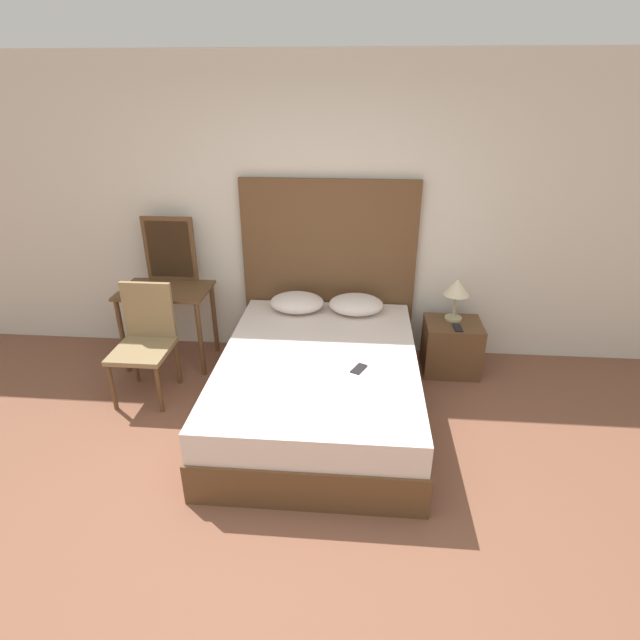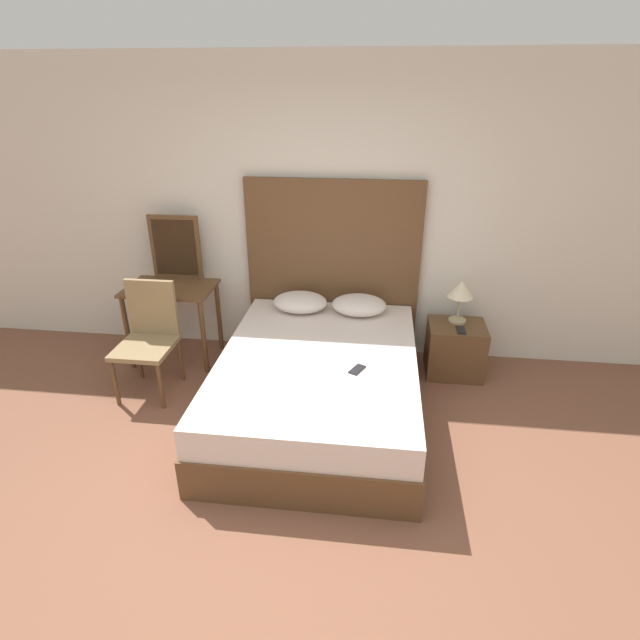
% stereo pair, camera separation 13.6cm
% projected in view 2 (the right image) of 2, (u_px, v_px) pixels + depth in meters
% --- Properties ---
extents(ground_plane, '(16.00, 16.00, 0.00)m').
position_uv_depth(ground_plane, '(273.00, 536.00, 2.96)').
color(ground_plane, brown).
extents(wall_back, '(10.00, 0.06, 2.70)m').
position_uv_depth(wall_back, '(322.00, 215.00, 4.56)').
color(wall_back, silver).
rests_on(wall_back, ground_plane).
extents(bed, '(1.54, 2.12, 0.53)m').
position_uv_depth(bed, '(318.00, 385.00, 3.97)').
color(bed, brown).
rests_on(bed, ground_plane).
extents(headboard, '(1.61, 0.05, 1.69)m').
position_uv_depth(headboard, '(333.00, 270.00, 4.69)').
color(headboard, brown).
rests_on(headboard, ground_plane).
extents(pillow_left, '(0.49, 0.38, 0.17)m').
position_uv_depth(pillow_left, '(300.00, 302.00, 4.58)').
color(pillow_left, silver).
rests_on(pillow_left, bed).
extents(pillow_right, '(0.49, 0.38, 0.17)m').
position_uv_depth(pillow_right, '(359.00, 305.00, 4.52)').
color(pillow_right, silver).
rests_on(pillow_right, bed).
extents(phone_on_bed, '(0.13, 0.17, 0.01)m').
position_uv_depth(phone_on_bed, '(357.00, 369.00, 3.65)').
color(phone_on_bed, '#232328').
rests_on(phone_on_bed, bed).
extents(nightstand, '(0.50, 0.43, 0.48)m').
position_uv_depth(nightstand, '(455.00, 349.00, 4.55)').
color(nightstand, brown).
rests_on(nightstand, ground_plane).
extents(table_lamp, '(0.23, 0.23, 0.39)m').
position_uv_depth(table_lamp, '(461.00, 291.00, 4.39)').
color(table_lamp, tan).
rests_on(table_lamp, nightstand).
extents(phone_on_nightstand, '(0.07, 0.15, 0.01)m').
position_uv_depth(phone_on_nightstand, '(461.00, 330.00, 4.34)').
color(phone_on_nightstand, black).
rests_on(phone_on_nightstand, nightstand).
extents(vanity_desk, '(0.80, 0.53, 0.74)m').
position_uv_depth(vanity_desk, '(172.00, 301.00, 4.64)').
color(vanity_desk, brown).
rests_on(vanity_desk, ground_plane).
extents(vanity_mirror, '(0.48, 0.03, 0.61)m').
position_uv_depth(vanity_mirror, '(176.00, 247.00, 4.67)').
color(vanity_mirror, brown).
rests_on(vanity_mirror, vanity_desk).
extents(chair, '(0.45, 0.50, 0.95)m').
position_uv_depth(chair, '(149.00, 332.00, 4.22)').
color(chair, olive).
rests_on(chair, ground_plane).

